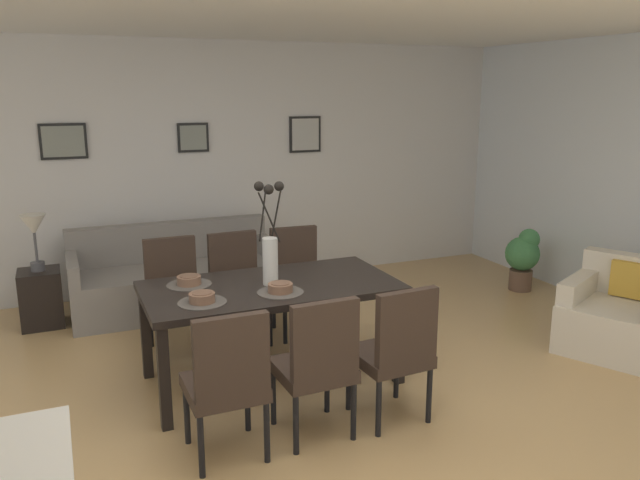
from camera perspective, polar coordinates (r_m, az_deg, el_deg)
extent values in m
plane|color=tan|center=(4.23, -1.08, -16.34)|extent=(9.00, 9.00, 0.00)
cube|color=silver|center=(6.84, -11.37, 6.46)|extent=(9.00, 0.10, 2.60)
cube|color=black|center=(4.56, -4.49, -4.30)|extent=(1.80, 0.93, 0.05)
cube|color=black|center=(5.33, 2.82, -5.80)|extent=(0.07, 0.07, 0.69)
cube|color=black|center=(4.88, -15.43, -8.13)|extent=(0.07, 0.07, 0.69)
cube|color=black|center=(4.66, 7.18, -8.78)|extent=(0.07, 0.07, 0.69)
cube|color=black|center=(4.15, -13.87, -12.03)|extent=(0.07, 0.07, 0.69)
cube|color=#33261E|center=(3.80, -8.62, -12.99)|extent=(0.44, 0.44, 0.08)
cube|color=#33261E|center=(3.52, -7.96, -10.49)|extent=(0.42, 0.06, 0.48)
cylinder|color=black|center=(4.11, -6.56, -14.36)|extent=(0.04, 0.04, 0.38)
cylinder|color=black|center=(4.03, -11.92, -15.15)|extent=(0.04, 0.04, 0.38)
cylinder|color=black|center=(3.79, -4.82, -16.87)|extent=(0.04, 0.04, 0.38)
cylinder|color=black|center=(3.71, -10.67, -17.83)|extent=(0.04, 0.04, 0.38)
cube|color=#33261E|center=(5.26, -12.84, -5.54)|extent=(0.44, 0.44, 0.08)
cube|color=#33261E|center=(5.36, -13.35, -2.29)|extent=(0.42, 0.06, 0.48)
cylinder|color=black|center=(5.14, -14.43, -8.84)|extent=(0.04, 0.04, 0.38)
cylinder|color=black|center=(5.20, -10.25, -8.36)|extent=(0.04, 0.04, 0.38)
cylinder|color=black|center=(5.49, -15.04, -7.41)|extent=(0.04, 0.04, 0.38)
cylinder|color=black|center=(5.54, -11.13, -6.98)|extent=(0.04, 0.04, 0.38)
cube|color=#33261E|center=(3.97, -0.69, -11.62)|extent=(0.45, 0.45, 0.08)
cube|color=#33261E|center=(3.70, 0.50, -9.11)|extent=(0.42, 0.07, 0.48)
cylinder|color=black|center=(4.29, 0.64, -12.98)|extent=(0.04, 0.04, 0.38)
cylinder|color=black|center=(4.16, -4.24, -13.91)|extent=(0.04, 0.04, 0.38)
cylinder|color=black|center=(3.99, 3.05, -15.17)|extent=(0.04, 0.04, 0.38)
cylinder|color=black|center=(3.85, -2.18, -16.30)|extent=(0.04, 0.04, 0.38)
cube|color=#33261E|center=(5.36, -7.19, -4.92)|extent=(0.46, 0.46, 0.08)
cube|color=#33261E|center=(5.46, -7.89, -1.76)|extent=(0.42, 0.08, 0.48)
cylinder|color=black|center=(5.22, -8.46, -8.18)|extent=(0.04, 0.04, 0.38)
cylinder|color=black|center=(5.33, -4.51, -7.61)|extent=(0.04, 0.04, 0.38)
cylinder|color=black|center=(5.56, -9.60, -6.85)|extent=(0.04, 0.04, 0.38)
cylinder|color=black|center=(5.67, -5.88, -6.34)|extent=(0.04, 0.04, 0.38)
cube|color=#33261E|center=(4.17, 6.24, -10.39)|extent=(0.47, 0.47, 0.08)
cube|color=#33261E|center=(3.93, 7.84, -7.89)|extent=(0.42, 0.09, 0.48)
cylinder|color=black|center=(4.51, 6.91, -11.74)|extent=(0.04, 0.04, 0.38)
cylinder|color=black|center=(4.33, 2.60, -12.77)|extent=(0.04, 0.04, 0.38)
cylinder|color=black|center=(4.23, 9.82, -13.62)|extent=(0.04, 0.04, 0.38)
cylinder|color=black|center=(4.04, 5.31, -14.86)|extent=(0.04, 0.04, 0.38)
cube|color=#33261E|center=(5.52, -1.82, -4.30)|extent=(0.47, 0.47, 0.08)
cube|color=#33261E|center=(5.62, -2.40, -1.22)|extent=(0.42, 0.09, 0.48)
cylinder|color=black|center=(5.37, -3.17, -7.42)|extent=(0.04, 0.04, 0.38)
cylinder|color=black|center=(5.48, 0.69, -6.98)|extent=(0.04, 0.04, 0.38)
cylinder|color=black|center=(5.72, -4.19, -6.13)|extent=(0.04, 0.04, 0.38)
cylinder|color=black|center=(5.81, -0.55, -5.74)|extent=(0.04, 0.04, 0.38)
cylinder|color=silver|center=(4.50, -4.53, -1.93)|extent=(0.11, 0.11, 0.34)
cylinder|color=black|center=(4.46, -3.98, 2.29)|extent=(0.05, 0.12, 0.37)
sphere|color=black|center=(4.44, -3.71, 4.87)|extent=(0.07, 0.07, 0.07)
cylinder|color=black|center=(4.47, -5.19, 2.28)|extent=(0.08, 0.05, 0.38)
sphere|color=black|center=(4.45, -5.53, 4.85)|extent=(0.07, 0.07, 0.07)
cylinder|color=black|center=(4.37, -4.60, 2.04)|extent=(0.15, 0.06, 0.36)
sphere|color=black|center=(4.30, -4.65, 4.57)|extent=(0.07, 0.07, 0.07)
cylinder|color=#4C4742|center=(4.22, -10.58, -5.54)|extent=(0.32, 0.32, 0.01)
cylinder|color=brown|center=(4.21, -10.60, -5.12)|extent=(0.17, 0.17, 0.06)
cylinder|color=brown|center=(4.21, -10.61, -4.92)|extent=(0.13, 0.13, 0.04)
cylinder|color=#4C4742|center=(4.61, -11.71, -3.96)|extent=(0.32, 0.32, 0.01)
cylinder|color=brown|center=(4.60, -11.73, -3.56)|extent=(0.17, 0.17, 0.06)
cylinder|color=brown|center=(4.60, -11.74, -3.39)|extent=(0.13, 0.13, 0.04)
cylinder|color=#4C4742|center=(4.36, -3.62, -4.72)|extent=(0.32, 0.32, 0.01)
cylinder|color=brown|center=(4.35, -3.62, -4.31)|extent=(0.17, 0.17, 0.06)
cylinder|color=brown|center=(4.35, -3.63, -4.12)|extent=(0.13, 0.13, 0.04)
cube|color=gray|center=(6.34, -12.71, -4.24)|extent=(1.98, 0.84, 0.42)
cube|color=gray|center=(6.56, -13.43, -0.06)|extent=(1.98, 0.16, 0.38)
cube|color=gray|center=(6.47, -4.68, -0.73)|extent=(0.10, 0.84, 0.20)
cube|color=gray|center=(6.18, -21.45, -2.34)|extent=(0.10, 0.84, 0.20)
cube|color=black|center=(6.27, -23.84, -4.83)|extent=(0.36, 0.36, 0.52)
cylinder|color=#4C4C51|center=(6.18, -24.11, -2.18)|extent=(0.12, 0.12, 0.08)
cylinder|color=#4C4C51|center=(6.14, -24.26, -0.56)|extent=(0.02, 0.02, 0.30)
cone|color=silver|center=(6.10, -24.44, 1.26)|extent=(0.22, 0.22, 0.18)
cube|color=beige|center=(5.76, 25.25, -7.17)|extent=(1.08, 1.08, 0.40)
cube|color=beige|center=(5.95, 26.44, -2.87)|extent=(0.50, 0.79, 0.35)
cube|color=beige|center=(5.73, 22.32, -3.91)|extent=(0.67, 0.43, 0.18)
cube|color=gold|center=(5.86, 26.18, -3.23)|extent=(0.21, 0.30, 0.30)
cube|color=black|center=(6.61, -22.14, 8.25)|extent=(0.43, 0.02, 0.34)
cube|color=gray|center=(6.60, -22.14, 8.24)|extent=(0.38, 0.01, 0.29)
cube|color=black|center=(6.75, -11.39, 9.05)|extent=(0.32, 0.02, 0.30)
cube|color=gray|center=(6.74, -11.37, 9.04)|extent=(0.27, 0.01, 0.25)
cube|color=black|center=(7.11, -1.36, 9.51)|extent=(0.37, 0.02, 0.40)
cube|color=#B2B2AD|center=(7.09, -1.32, 9.50)|extent=(0.32, 0.01, 0.35)
cylinder|color=brown|center=(7.12, 17.62, -3.44)|extent=(0.24, 0.24, 0.22)
sphere|color=#42844C|center=(7.05, 17.79, -1.18)|extent=(0.36, 0.36, 0.36)
sphere|color=#42844C|center=(7.02, 18.35, 0.07)|extent=(0.22, 0.22, 0.22)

